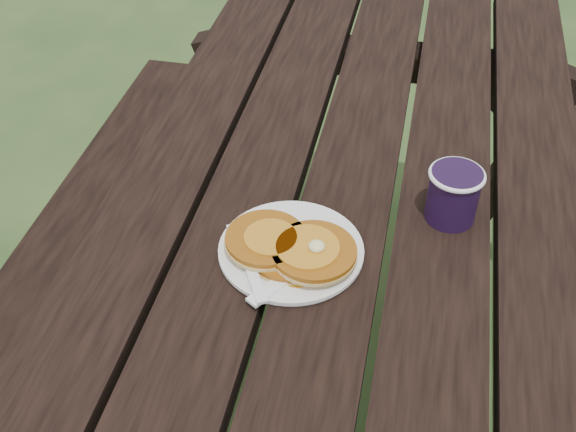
% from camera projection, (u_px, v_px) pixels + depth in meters
% --- Properties ---
extents(picnic_table, '(1.36, 1.80, 0.75)m').
position_uv_depth(picnic_table, '(331.00, 372.00, 1.35)').
color(picnic_table, black).
rests_on(picnic_table, ground).
extents(plate, '(0.23, 0.23, 0.01)m').
position_uv_depth(plate, '(291.00, 251.00, 1.04)').
color(plate, white).
rests_on(plate, picnic_table).
extents(pancake_stack, '(0.19, 0.13, 0.04)m').
position_uv_depth(pancake_stack, '(291.00, 248.00, 1.02)').
color(pancake_stack, '#A25A12').
rests_on(pancake_stack, plate).
extents(knife, '(0.11, 0.16, 0.00)m').
position_uv_depth(knife, '(298.00, 269.00, 1.00)').
color(knife, white).
rests_on(knife, plate).
extents(fork, '(0.10, 0.16, 0.01)m').
position_uv_depth(fork, '(253.00, 274.00, 0.99)').
color(fork, white).
rests_on(fork, plate).
extents(coffee_cup, '(0.08, 0.08, 0.09)m').
position_uv_depth(coffee_cup, '(454.00, 192.00, 1.07)').
color(coffee_cup, black).
rests_on(coffee_cup, picnic_table).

